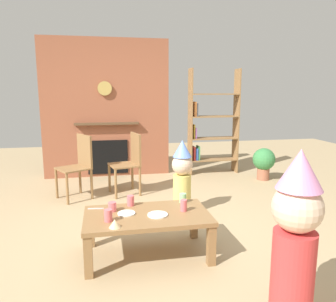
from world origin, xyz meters
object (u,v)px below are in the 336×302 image
Objects in this scene: birthday_cake_slice at (115,223)px; potted_plant_tall at (264,161)px; child_with_cone_hat at (295,233)px; dining_chair_left at (79,163)px; paper_plate_front at (158,215)px; paper_cup_far_left at (183,198)px; paper_plate_rear at (126,213)px; paper_cup_near_left at (108,215)px; bookshelf at (210,126)px; child_in_pink at (182,175)px; paper_cup_near_right at (131,201)px; dining_chair_middle at (130,160)px; coffee_table at (147,220)px; paper_cup_far_right at (112,207)px; paper_cup_center at (184,205)px.

birthday_cake_slice is 0.18× the size of potted_plant_tall.
child_with_cone_hat reaches higher than dining_chair_left.
paper_plate_front is at bearing 83.20° from dining_chair_left.
paper_plate_rear is (-0.58, -0.21, -0.04)m from paper_cup_far_left.
potted_plant_tall reaches higher than birthday_cake_slice.
paper_cup_near_left is 0.09× the size of child_with_cone_hat.
birthday_cake_slice is (-0.70, -0.50, -0.01)m from paper_cup_far_left.
child_with_cone_hat is (-0.72, -3.95, -0.25)m from bookshelf.
paper_cup_near_right is at bearing -13.68° from child_in_pink.
potted_plant_tall reaches higher than paper_plate_rear.
paper_cup_near_left is at bearing 67.37° from dining_chair_middle.
child_with_cone_hat is at bearing -51.93° from coffee_table.
potted_plant_tall is (2.66, 2.36, -0.13)m from paper_cup_near_left.
paper_plate_rear is at bearing -8.53° from child_in_pink.
paper_cup_near_right is at bearing 75.31° from paper_plate_rear.
paper_plate_front is 0.20× the size of child_in_pink.
bookshelf is 3.16m from paper_cup_near_right.
dining_chair_middle reaches higher than paper_cup_near_right.
paper_cup_near_right is at bearing 33.21° from paper_cup_far_right.
paper_cup_near_right is at bearing -1.84° from child_with_cone_hat.
child_in_pink is (0.17, 0.73, 0.04)m from paper_cup_far_left.
paper_plate_front reaches higher than coffee_table.
paper_cup_center reaches higher than paper_cup_far_right.
dining_chair_left is (-0.41, 1.74, 0.06)m from paper_cup_far_right.
paper_cup_near_right is at bearing -122.35° from bookshelf.
dining_chair_left is (-0.53, 1.84, 0.10)m from paper_plate_rear.
paper_cup_far_right is 0.10× the size of dining_chair_left.
dining_chair_left reaches higher than paper_cup_far_right.
coffee_table is 3.23m from potted_plant_tall.
dining_chair_left reaches higher than paper_cup_far_left.
coffee_table is 1.26× the size of dining_chair_middle.
paper_cup_near_right is 1.69m from dining_chair_middle.
coffee_table is 0.12m from paper_plate_front.
paper_plate_front is 1.14m from child_in_pink.
paper_cup_near_right is 0.55× the size of paper_plate_front.
paper_cup_near_left is 0.22m from paper_plate_rear.
potted_plant_tall is at bearing 157.59° from dining_chair_left.
paper_cup_near_right is 0.53m from paper_cup_center.
bookshelf reaches higher than paper_cup_near_left.
paper_cup_near_left is at bearing -170.58° from paper_cup_center.
birthday_cake_slice reaches higher than paper_plate_front.
dining_chair_middle is at bearing 80.13° from paper_cup_near_left.
child_in_pink reaches higher than dining_chair_middle.
birthday_cake_slice is (-0.17, -0.50, -0.02)m from paper_cup_near_right.
paper_cup_near_left is 1.07× the size of birthday_cake_slice.
paper_plate_front is at bearing -166.58° from paper_cup_center.
paper_cup_far_left is 1.97m from dining_chair_left.
paper_cup_center is at bearing 90.15° from dining_chair_left.
paper_plate_rear is 1.92m from dining_chair_left.
paper_cup_center is (0.34, 0.01, 0.11)m from coffee_table.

